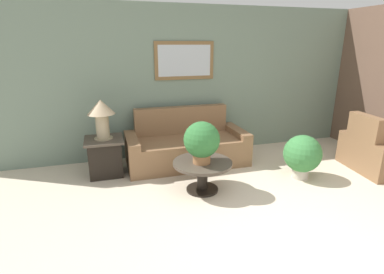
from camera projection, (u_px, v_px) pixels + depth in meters
ground_plane at (302, 248)px, 3.01m from camera, size 20.00×20.00×0.00m
wall_back at (204, 82)px, 5.40m from camera, size 7.82×0.09×2.60m
couch_main at (186, 146)px, 5.08m from camera, size 1.99×0.89×0.92m
armchair at (379, 153)px, 4.79m from camera, size 0.99×1.10×0.92m
coffee_table at (202, 170)px, 4.10m from camera, size 0.81×0.81×0.43m
side_table at (105, 156)px, 4.63m from camera, size 0.57×0.57×0.58m
table_lamp at (101, 113)px, 4.42m from camera, size 0.41×0.41×0.60m
potted_plant_on_table at (202, 141)px, 3.93m from camera, size 0.48×0.48×0.57m
potted_plant_floor at (302, 155)px, 4.47m from camera, size 0.56×0.56×0.67m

